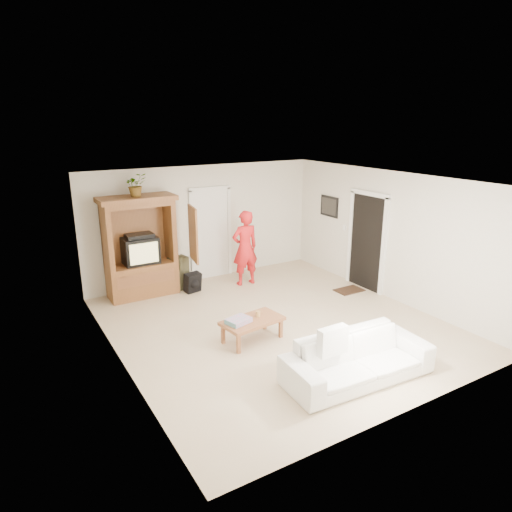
{
  "coord_description": "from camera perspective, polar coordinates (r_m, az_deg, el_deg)",
  "views": [
    {
      "loc": [
        -4.17,
        -6.3,
        3.58
      ],
      "look_at": [
        -0.05,
        0.6,
        1.15
      ],
      "focal_mm": 32.0,
      "sensor_mm": 36.0,
      "label": 1
    }
  ],
  "objects": [
    {
      "name": "floor",
      "position": [
        8.36,
        2.45,
        -8.54
      ],
      "size": [
        6.0,
        6.0,
        0.0
      ],
      "primitive_type": "plane",
      "color": "tan",
      "rests_on": "ground"
    },
    {
      "name": "ceiling",
      "position": [
        7.62,
        2.7,
        9.42
      ],
      "size": [
        6.0,
        6.0,
        0.0
      ],
      "primitive_type": "plane",
      "rotation": [
        3.14,
        0.0,
        0.0
      ],
      "color": "white",
      "rests_on": "floor"
    },
    {
      "name": "wall_back",
      "position": [
        10.44,
        -6.53,
        4.11
      ],
      "size": [
        5.5,
        0.0,
        5.5
      ],
      "primitive_type": "plane",
      "rotation": [
        1.57,
        0.0,
        0.0
      ],
      "color": "silver",
      "rests_on": "floor"
    },
    {
      "name": "wall_front",
      "position": [
        5.79,
        19.24,
        -7.38
      ],
      "size": [
        5.5,
        0.0,
        5.5
      ],
      "primitive_type": "plane",
      "rotation": [
        -1.57,
        0.0,
        0.0
      ],
      "color": "silver",
      "rests_on": "floor"
    },
    {
      "name": "wall_left",
      "position": [
        6.85,
        -17.07,
        -3.4
      ],
      "size": [
        0.0,
        6.0,
        6.0
      ],
      "primitive_type": "plane",
      "rotation": [
        1.57,
        0.0,
        1.57
      ],
      "color": "silver",
      "rests_on": "floor"
    },
    {
      "name": "wall_right",
      "position": [
        9.63,
        16.38,
        2.44
      ],
      "size": [
        0.0,
        6.0,
        6.0
      ],
      "primitive_type": "plane",
      "rotation": [
        1.57,
        0.0,
        -1.57
      ],
      "color": "silver",
      "rests_on": "floor"
    },
    {
      "name": "armoire",
      "position": [
        9.7,
        -14.1,
        0.33
      ],
      "size": [
        1.82,
        1.14,
        2.1
      ],
      "color": "brown",
      "rests_on": "floor"
    },
    {
      "name": "door_back",
      "position": [
        10.54,
        -5.67,
        2.69
      ],
      "size": [
        0.85,
        0.05,
        2.04
      ],
      "primitive_type": "cube",
      "color": "white",
      "rests_on": "floor"
    },
    {
      "name": "doorway_right",
      "position": [
        10.09,
        13.69,
        1.64
      ],
      "size": [
        0.05,
        0.9,
        2.04
      ],
      "primitive_type": "cube",
      "color": "black",
      "rests_on": "floor"
    },
    {
      "name": "framed_picture",
      "position": [
        10.9,
        9.15,
        6.15
      ],
      "size": [
        0.03,
        0.6,
        0.48
      ],
      "primitive_type": "cube",
      "color": "black",
      "rests_on": "wall_right"
    },
    {
      "name": "doormat",
      "position": [
        10.11,
        11.56,
        -4.21
      ],
      "size": [
        0.6,
        0.4,
        0.02
      ],
      "primitive_type": "cube",
      "color": "#382316",
      "rests_on": "floor"
    },
    {
      "name": "plant",
      "position": [
        9.38,
        -14.8,
        8.6
      ],
      "size": [
        0.45,
        0.4,
        0.46
      ],
      "primitive_type": "imported",
      "rotation": [
        0.0,
        0.0,
        0.12
      ],
      "color": "#4C7238",
      "rests_on": "armoire"
    },
    {
      "name": "man",
      "position": [
        10.06,
        -1.39,
        1.01
      ],
      "size": [
        0.62,
        0.42,
        1.68
      ],
      "primitive_type": "imported",
      "rotation": [
        0.0,
        0.0,
        3.12
      ],
      "color": "red",
      "rests_on": "floor"
    },
    {
      "name": "sofa",
      "position": [
        6.78,
        12.61,
        -12.39
      ],
      "size": [
        2.22,
        0.98,
        0.64
      ],
      "primitive_type": "imported",
      "rotation": [
        0.0,
        0.0,
        -0.06
      ],
      "color": "white",
      "rests_on": "floor"
    },
    {
      "name": "coffee_table",
      "position": [
        7.66,
        -0.47,
        -8.27
      ],
      "size": [
        1.09,
        0.69,
        0.38
      ],
      "rotation": [
        0.0,
        0.0,
        0.14
      ],
      "color": "#925832",
      "rests_on": "floor"
    },
    {
      "name": "towel",
      "position": [
        7.51,
        -2.21,
        -8.07
      ],
      "size": [
        0.44,
        0.37,
        0.08
      ],
      "primitive_type": "cube",
      "rotation": [
        0.0,
        0.0,
        0.27
      ],
      "color": "#FF549A",
      "rests_on": "coffee_table"
    },
    {
      "name": "candle",
      "position": [
        7.72,
        0.25,
        -7.25
      ],
      "size": [
        0.08,
        0.08,
        0.1
      ],
      "primitive_type": "cylinder",
      "color": "tan",
      "rests_on": "coffee_table"
    },
    {
      "name": "backpack_black",
      "position": [
        9.86,
        -7.92,
        -3.35
      ],
      "size": [
        0.37,
        0.26,
        0.42
      ],
      "primitive_type": null,
      "rotation": [
        0.0,
        0.0,
        0.19
      ],
      "color": "black",
      "rests_on": "floor"
    },
    {
      "name": "backpack_olive",
      "position": [
        10.04,
        -9.65,
        -2.12
      ],
      "size": [
        0.43,
        0.36,
        0.72
      ],
      "primitive_type": null,
      "rotation": [
        0.0,
        0.0,
        0.22
      ],
      "color": "#47442B",
      "rests_on": "floor"
    }
  ]
}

